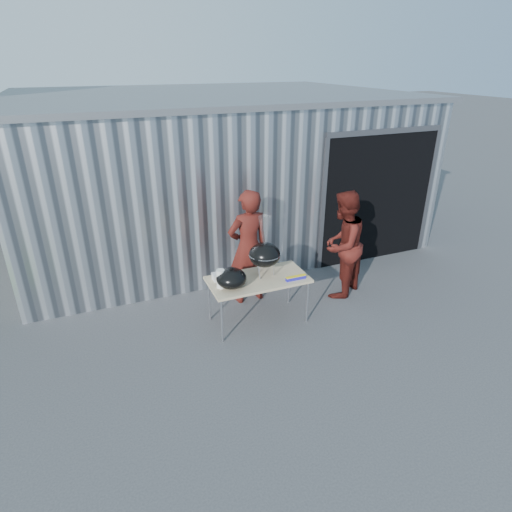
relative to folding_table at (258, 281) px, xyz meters
name	(u,v)px	position (x,y,z in m)	size (l,w,h in m)	color
ground	(254,338)	(-0.24, -0.42, -0.71)	(80.00, 80.00, 0.00)	#3E3E41
building	(216,164)	(0.68, 4.17, 0.83)	(8.20, 6.20, 3.10)	silver
folding_table	(258,281)	(0.00, 0.00, 0.00)	(1.50, 0.75, 0.75)	tan
kettle_grill	(265,251)	(0.13, 0.05, 0.45)	(0.48, 0.48, 0.95)	black
grill_lid	(231,278)	(-0.46, -0.10, 0.18)	(0.44, 0.44, 0.32)	black
paper_towels	(221,279)	(-0.60, -0.05, 0.18)	(0.12, 0.12, 0.28)	white
white_tub	(219,276)	(-0.55, 0.19, 0.09)	(0.20, 0.15, 0.10)	white
foil_box	(296,278)	(0.51, -0.25, 0.07)	(0.32, 0.05, 0.06)	#1D19A8
person_cook	(248,247)	(0.11, 0.68, 0.26)	(0.71, 0.46, 1.93)	#4B1510
person_bystander	(342,245)	(1.64, 0.27, 0.21)	(0.90, 0.70, 1.85)	#4B1510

